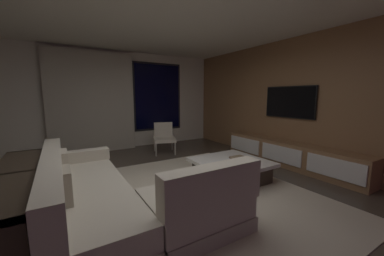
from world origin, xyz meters
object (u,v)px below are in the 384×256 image
object	(u,v)px
sectional_couch	(114,199)
book_stack_on_coffee_table	(238,159)
media_console	(289,155)
coffee_table	(231,170)
console_table_behind_couch	(16,204)
mounted_tv	(289,102)
accent_chair_near_window	(164,136)

from	to	relation	value
sectional_couch	book_stack_on_coffee_table	distance (m)	2.13
media_console	book_stack_on_coffee_table	bearing A→B (deg)	-178.04
coffee_table	console_table_behind_couch	xyz separation A→B (m)	(-2.96, -0.16, 0.22)
book_stack_on_coffee_table	mounted_tv	size ratio (longest dim) A/B	0.25
mounted_tv	book_stack_on_coffee_table	bearing A→B (deg)	-171.55
coffee_table	accent_chair_near_window	world-z (taller)	accent_chair_near_window
book_stack_on_coffee_table	media_console	bearing A→B (deg)	1.96
coffee_table	accent_chair_near_window	distance (m)	2.43
coffee_table	book_stack_on_coffee_table	bearing A→B (deg)	-57.19
media_console	sectional_couch	bearing A→B (deg)	-176.18
coffee_table	media_console	size ratio (longest dim) A/B	0.37
sectional_couch	mounted_tv	size ratio (longest dim) A/B	2.13
book_stack_on_coffee_table	media_console	xyz separation A→B (m)	(1.50, 0.05, -0.15)
coffee_table	mounted_tv	bearing A→B (deg)	4.81
media_console	mounted_tv	xyz separation A→B (m)	(0.18, 0.20, 1.10)
mounted_tv	console_table_behind_couch	bearing A→B (deg)	-176.25
book_stack_on_coffee_table	console_table_behind_couch	distance (m)	3.03
coffee_table	console_table_behind_couch	size ratio (longest dim) A/B	0.55
accent_chair_near_window	book_stack_on_coffee_table	bearing A→B (deg)	-83.93
sectional_couch	console_table_behind_couch	size ratio (longest dim) A/B	1.19
coffee_table	media_console	bearing A→B (deg)	-1.88
media_console	console_table_behind_couch	world-z (taller)	console_table_behind_couch
accent_chair_near_window	mounted_tv	xyz separation A→B (m)	(1.95, -2.26, 0.92)
console_table_behind_couch	sectional_couch	bearing A→B (deg)	-8.16
sectional_couch	mounted_tv	world-z (taller)	mounted_tv
console_table_behind_couch	accent_chair_near_window	bearing A→B (deg)	42.95
book_stack_on_coffee_table	accent_chair_near_window	world-z (taller)	accent_chair_near_window
sectional_couch	console_table_behind_couch	world-z (taller)	sectional_couch
sectional_couch	media_console	size ratio (longest dim) A/B	0.81
console_table_behind_couch	media_console	bearing A→B (deg)	1.39
coffee_table	media_console	xyz separation A→B (m)	(1.57, -0.05, 0.06)
mounted_tv	coffee_table	bearing A→B (deg)	-175.19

